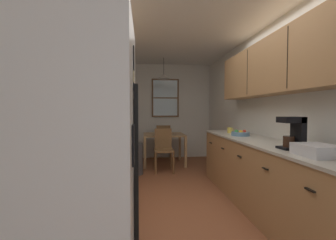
# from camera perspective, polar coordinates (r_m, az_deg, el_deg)

# --- Properties ---
(ground_plane) EXTENTS (12.00, 12.00, 0.00)m
(ground_plane) POSITION_cam_1_polar(r_m,az_deg,el_deg) (4.01, 2.13, -16.49)
(ground_plane) COLOR brown
(wall_left) EXTENTS (0.10, 9.00, 2.55)m
(wall_left) POSITION_cam_1_polar(r_m,az_deg,el_deg) (3.84, -18.22, 1.96)
(wall_left) COLOR silver
(wall_left) RESTS_ON ground
(wall_right) EXTENTS (0.10, 9.00, 2.55)m
(wall_right) POSITION_cam_1_polar(r_m,az_deg,el_deg) (4.20, 20.70, 1.94)
(wall_right) COLOR silver
(wall_right) RESTS_ON ground
(wall_back) EXTENTS (4.40, 0.10, 2.55)m
(wall_back) POSITION_cam_1_polar(r_m,az_deg,el_deg) (6.43, -1.24, 2.18)
(wall_back) COLOR silver
(wall_back) RESTS_ON ground
(ceiling_slab) EXTENTS (4.40, 9.00, 0.08)m
(ceiling_slab) POSITION_cam_1_polar(r_m,az_deg,el_deg) (4.01, 2.19, 21.22)
(ceiling_slab) COLOR white
(refrigerator) EXTENTS (0.72, 0.78, 1.84)m
(refrigerator) POSITION_cam_1_polar(r_m,az_deg,el_deg) (1.57, -21.40, -11.56)
(refrigerator) COLOR white
(refrigerator) RESTS_ON ground
(stove_range) EXTENTS (0.66, 0.59, 1.10)m
(stove_range) POSITION_cam_1_polar(r_m,az_deg,el_deg) (2.37, -17.53, -18.07)
(stove_range) COLOR white
(stove_range) RESTS_ON ground
(microwave_over_range) EXTENTS (0.39, 0.59, 0.34)m
(microwave_over_range) POSITION_cam_1_polar(r_m,az_deg,el_deg) (2.28, -20.78, 12.67)
(microwave_over_range) COLOR white
(counter_left) EXTENTS (0.64, 2.12, 0.90)m
(counter_left) POSITION_cam_1_polar(r_m,az_deg,el_deg) (3.65, -13.34, -11.05)
(counter_left) COLOR #A87A4C
(counter_left) RESTS_ON ground
(upper_cabinets_left) EXTENTS (0.33, 2.20, 0.73)m
(upper_cabinets_left) POSITION_cam_1_polar(r_m,az_deg,el_deg) (3.58, -15.94, 12.37)
(upper_cabinets_left) COLOR #A87A4C
(counter_right) EXTENTS (0.64, 3.22, 0.90)m
(counter_right) POSITION_cam_1_polar(r_m,az_deg,el_deg) (3.37, 21.99, -12.32)
(counter_right) COLOR #A87A4C
(counter_right) RESTS_ON ground
(upper_cabinets_right) EXTENTS (0.33, 2.90, 0.71)m
(upper_cabinets_right) POSITION_cam_1_polar(r_m,az_deg,el_deg) (3.33, 24.95, 11.84)
(upper_cabinets_right) COLOR #A87A4C
(dining_table) EXTENTS (0.97, 0.89, 0.73)m
(dining_table) POSITION_cam_1_polar(r_m,az_deg,el_deg) (5.63, -1.04, -4.48)
(dining_table) COLOR #A87F51
(dining_table) RESTS_ON ground
(dining_chair_near) EXTENTS (0.40, 0.40, 0.90)m
(dining_chair_near) POSITION_cam_1_polar(r_m,az_deg,el_deg) (5.00, -1.09, -6.79)
(dining_chair_near) COLOR brown
(dining_chair_near) RESTS_ON ground
(dining_chair_far) EXTENTS (0.42, 0.42, 0.90)m
(dining_chair_far) POSITION_cam_1_polar(r_m,az_deg,el_deg) (6.29, -1.16, -4.90)
(dining_chair_far) COLOR brown
(dining_chair_far) RESTS_ON ground
(pendant_light) EXTENTS (0.31, 0.31, 0.50)m
(pendant_light) POSITION_cam_1_polar(r_m,az_deg,el_deg) (5.65, -1.05, 10.52)
(pendant_light) COLOR black
(back_window) EXTENTS (0.74, 0.05, 1.04)m
(back_window) POSITION_cam_1_polar(r_m,az_deg,el_deg) (6.37, -0.66, 5.41)
(back_window) COLOR brown
(trash_bin) EXTENTS (0.30, 0.30, 0.62)m
(trash_bin) POSITION_cam_1_polar(r_m,az_deg,el_deg) (4.83, -7.92, -9.41)
(trash_bin) COLOR #3F3F42
(trash_bin) RESTS_ON ground
(storage_canister) EXTENTS (0.11, 0.11, 0.18)m
(storage_canister) POSITION_cam_1_polar(r_m,az_deg,el_deg) (2.79, -15.48, -3.94)
(storage_canister) COLOR red
(storage_canister) RESTS_ON counter_left
(dish_towel) EXTENTS (0.02, 0.16, 0.24)m
(dish_towel) POSITION_cam_1_polar(r_m,az_deg,el_deg) (2.46, -8.33, -16.52)
(dish_towel) COLOR beige
(coffee_maker) EXTENTS (0.22, 0.18, 0.33)m
(coffee_maker) POSITION_cam_1_polar(r_m,az_deg,el_deg) (2.69, 28.39, -2.66)
(coffee_maker) COLOR black
(coffee_maker) RESTS_ON counter_right
(mug_by_coffeemaker) EXTENTS (0.12, 0.09, 0.10)m
(mug_by_coffeemaker) POSITION_cam_1_polar(r_m,az_deg,el_deg) (4.20, 14.91, -2.43)
(mug_by_coffeemaker) COLOR #E5CC4C
(mug_by_coffeemaker) RESTS_ON counter_right
(fruit_bowl) EXTENTS (0.28, 0.28, 0.09)m
(fruit_bowl) POSITION_cam_1_polar(r_m,az_deg,el_deg) (3.79, 17.29, -3.16)
(fruit_bowl) COLOR #597F9E
(fruit_bowl) RESTS_ON counter_right
(dish_rack) EXTENTS (0.28, 0.34, 0.10)m
(dish_rack) POSITION_cam_1_polar(r_m,az_deg,el_deg) (2.39, 32.63, -6.26)
(dish_rack) COLOR silver
(dish_rack) RESTS_ON counter_right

